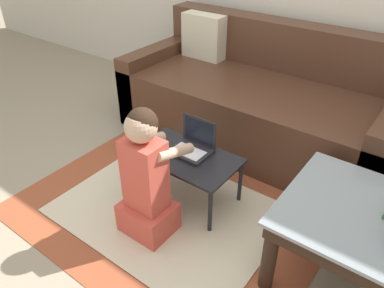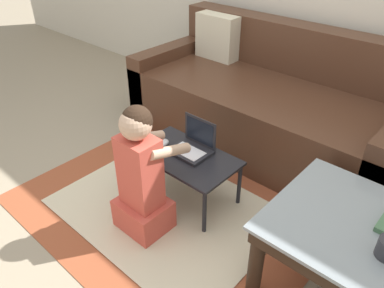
% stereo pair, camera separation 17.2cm
% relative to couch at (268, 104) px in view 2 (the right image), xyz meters
% --- Properties ---
extents(ground_plane, '(16.00, 16.00, 0.00)m').
position_rel_couch_xyz_m(ground_plane, '(0.02, -1.16, -0.30)').
color(ground_plane, gray).
extents(area_rug, '(1.78, 1.32, 0.01)m').
position_rel_couch_xyz_m(area_rug, '(0.01, -1.11, -0.30)').
color(area_rug, '#9E4C2D').
rests_on(area_rug, ground_plane).
extents(couch, '(2.04, 0.95, 0.84)m').
position_rel_couch_xyz_m(couch, '(0.00, 0.00, 0.00)').
color(couch, '#4C2D1E').
rests_on(couch, ground_plane).
extents(laptop_desk, '(0.63, 0.37, 0.31)m').
position_rel_couch_xyz_m(laptop_desk, '(0.01, -0.94, -0.02)').
color(laptop_desk, black).
rests_on(laptop_desk, ground_plane).
extents(laptop, '(0.24, 0.19, 0.20)m').
position_rel_couch_xyz_m(laptop, '(0.01, -0.88, 0.05)').
color(laptop, '#232328').
rests_on(laptop, laptop_desk).
extents(computer_mouse, '(0.07, 0.11, 0.04)m').
position_rel_couch_xyz_m(computer_mouse, '(-0.17, -0.96, 0.03)').
color(computer_mouse, silver).
rests_on(computer_mouse, laptop_desk).
extents(person_seated, '(0.28, 0.39, 0.78)m').
position_rel_couch_xyz_m(person_seated, '(0.01, -1.28, 0.06)').
color(person_seated, '#CC4C3D').
rests_on(person_seated, ground_plane).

